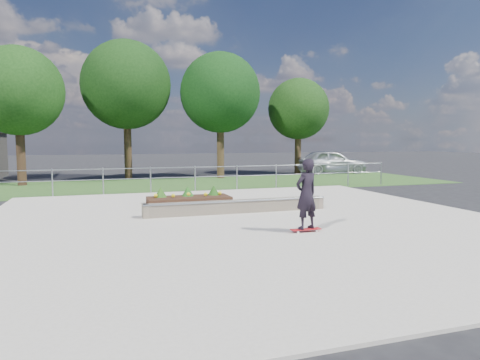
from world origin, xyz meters
name	(u,v)px	position (x,y,z in m)	size (l,w,h in m)	color
ground	(249,222)	(0.00, 0.00, 0.00)	(120.00, 120.00, 0.00)	black
grass_verge	(182,184)	(0.00, 11.00, 0.01)	(30.00, 8.00, 0.02)	#294B1E
concrete_slab	(249,221)	(0.00, 0.00, 0.03)	(15.00, 15.00, 0.06)	#ABA498
fence	(195,175)	(0.00, 7.50, 0.77)	(20.06, 0.06, 1.20)	gray
tree_far_left	(18,91)	(-8.00, 13.00, 4.85)	(4.55, 4.55, 7.15)	black
tree_mid_left	(126,85)	(-2.50, 15.00, 5.61)	(5.25, 5.25, 8.25)	#301F13
tree_mid_right	(220,93)	(3.00, 14.00, 5.23)	(4.90, 4.90, 7.70)	#322214
tree_far_right	(298,109)	(9.00, 15.50, 4.48)	(4.20, 4.20, 6.60)	#372516
grind_ledge	(237,206)	(0.07, 1.37, 0.26)	(6.00, 0.44, 0.43)	brown
planter_bed	(189,198)	(-1.02, 3.84, 0.24)	(3.00, 1.20, 0.61)	black
skateboarder	(306,194)	(0.85, -1.92, 1.03)	(0.80, 0.59, 1.87)	white
parked_car	(331,162)	(11.36, 15.07, 0.84)	(1.99, 4.96, 1.69)	#A0A5A9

